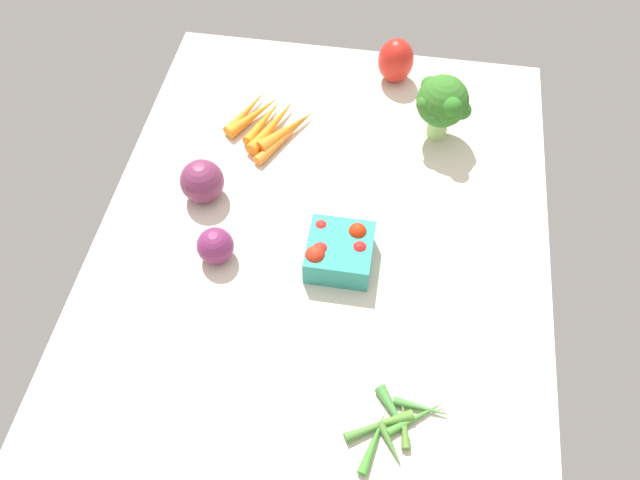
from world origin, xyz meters
The scene contains 8 objects.
tablecloth centered at (0.00, 0.00, 1.00)cm, with size 104.00×76.00×2.00cm, color beige.
carrot_bunch centered at (-25.91, -13.78, 3.26)cm, with size 19.38×17.40×2.98cm.
broccoli_head centered at (-29.14, 17.72, 10.15)cm, with size 10.04×10.12×13.18cm.
red_onion_center centered at (4.56, -16.47, 5.04)cm, with size 6.07×6.07×6.07cm, color #752656.
red_onion_near_basket centered at (-7.84, -21.91, 5.82)cm, with size 7.64×7.64×7.64cm, color #722C4F.
berry_basket centered at (2.28, 3.43, 4.85)cm, with size 10.47×10.47×6.27cm.
bell_pepper_red centered at (-43.93, 8.30, 6.66)cm, with size 7.12×7.12×9.32cm, color red.
okra_pile centered at (28.58, 15.03, 2.76)cm, with size 13.15×15.16×1.76cm.
Camera 1 is at (61.66, 9.83, 91.65)cm, focal length 36.62 mm.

